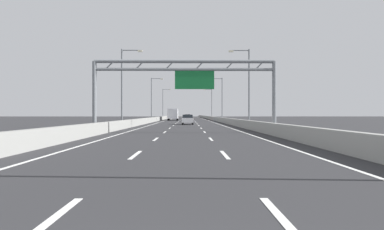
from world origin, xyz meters
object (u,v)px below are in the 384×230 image
Objects in this scene: streetlamp_right_mid at (247,83)px; green_car at (187,117)px; box_truck at (173,114)px; streetlamp_left_distant at (164,102)px; red_car at (187,117)px; streetlamp_right_distant at (211,102)px; orange_car at (188,117)px; streetlamp_right_far at (221,97)px; streetlamp_left_far at (153,97)px; streetlamp_left_mid at (124,83)px; sign_gantry at (186,77)px; white_car at (188,119)px; blue_car at (187,118)px.

streetlamp_right_mid reaches higher than green_car.
box_truck reaches higher than green_car.
streetlamp_left_distant is 2.32× the size of red_car.
orange_car is (-7.32, -1.45, -4.63)m from streetlamp_right_distant.
streetlamp_right_mid is at bearing -84.47° from green_car.
streetlamp_right_mid is at bearing -90.00° from streetlamp_right_far.
box_truck is at bearing 73.75° from streetlamp_left_far.
streetlamp_left_distant is (0.00, 69.79, 0.00)m from streetlamp_left_mid.
orange_car reaches higher than red_car.
green_car is at bearing 131.38° from streetlamp_right_distant.
box_truck is (-3.45, -30.21, 0.87)m from green_car.
streetlamp_left_far is (-7.58, 47.32, 0.57)m from sign_gantry.
orange_car is at bearing -88.44° from green_car.
green_car is (-7.60, 78.42, -4.65)m from streetlamp_right_mid.
streetlamp_right_far is at bearing -50.31° from box_truck.
white_car is at bearing 120.40° from streetlamp_right_mid.
white_car is 0.56× the size of box_truck.
streetlamp_right_mid is at bearing -83.89° from orange_car.
sign_gantry is at bearing -98.83° from streetlamp_right_far.
streetlamp_right_mid reaches higher than sign_gantry.
streetlamp_right_mid is (14.93, 0.00, 0.00)m from streetlamp_left_mid.
sign_gantry is 1.68× the size of streetlamp_left_mid.
orange_car is (-7.32, 68.35, -4.63)m from streetlamp_right_mid.
streetlamp_right_far is at bearing 72.18° from white_car.
streetlamp_right_distant is at bearing 11.16° from orange_car.
white_car is (-7.25, -57.44, -4.62)m from streetlamp_right_distant.
streetlamp_right_mid reaches higher than blue_car.
sign_gantry is 3.66× the size of white_car.
streetlamp_left_mid reaches higher than orange_car.
white_car is at bearing -97.19° from streetlamp_right_distant.
box_truck reaches higher than red_car.
sign_gantry is 1.68× the size of streetlamp_right_far.
streetlamp_left_mid is at bearing -97.44° from red_car.
blue_car is (7.51, -27.91, -4.63)m from streetlamp_left_distant.
streetlamp_right_far reaches higher than white_car.
streetlamp_right_mid is 1.00× the size of streetlamp_right_distant.
streetlamp_right_mid is 37.96m from streetlamp_left_far.
blue_car is 7.34m from box_truck.
box_truck is at bearing 96.05° from white_car.
streetlamp_right_distant is 2.27× the size of green_car.
sign_gantry is at bearing -90.02° from orange_car.
orange_car is (7.61, -1.45, -4.63)m from streetlamp_left_distant.
green_car is at bearing 91.56° from orange_car.
streetlamp_left_mid and streetlamp_left_far have the same top height.
streetlamp_left_mid is at bearing -95.34° from green_car.
streetlamp_right_far is 1.00× the size of streetlamp_right_distant.
streetlamp_left_distant is 15.10m from red_car.
orange_car is (0.10, 26.46, -0.00)m from blue_car.
streetlamp_left_far reaches higher than sign_gantry.
streetlamp_right_far is 34.56m from orange_car.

